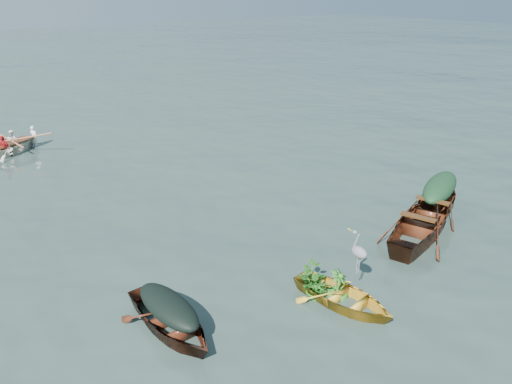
# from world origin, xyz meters

# --- Properties ---
(ground) EXTENTS (140.00, 140.00, 0.00)m
(ground) POSITION_xyz_m (0.00, 0.00, 0.00)
(ground) COLOR #31453E
(ground) RESTS_ON ground
(yellow_dinghy) EXTENTS (1.69, 2.89, 0.70)m
(yellow_dinghy) POSITION_xyz_m (-1.77, -1.17, 0.00)
(yellow_dinghy) COLOR gold
(yellow_dinghy) RESTS_ON ground
(dark_covered_boat) EXTENTS (1.42, 3.27, 0.76)m
(dark_covered_boat) POSITION_xyz_m (-4.90, 0.11, 0.00)
(dark_covered_boat) COLOR #541F13
(dark_covered_boat) RESTS_ON ground
(green_tarp_boat) EXTENTS (4.52, 2.98, 1.01)m
(green_tarp_boat) POSITION_xyz_m (3.45, 0.45, 0.00)
(green_tarp_boat) COLOR #451E10
(green_tarp_boat) RESTS_ON ground
(open_wooden_boat) EXTENTS (5.12, 3.11, 1.17)m
(open_wooden_boat) POSITION_xyz_m (1.99, -0.18, 0.00)
(open_wooden_boat) COLOR #5F2C17
(open_wooden_boat) RESTS_ON ground
(rowed_boat) EXTENTS (3.71, 2.92, 0.85)m
(rowed_boat) POSITION_xyz_m (-5.16, 12.77, 0.00)
(rowed_boat) COLOR white
(rowed_boat) RESTS_ON ground
(dark_tarp_cover) EXTENTS (0.78, 1.80, 0.40)m
(dark_tarp_cover) POSITION_xyz_m (-4.90, 0.11, 0.58)
(dark_tarp_cover) COLOR black
(dark_tarp_cover) RESTS_ON dark_covered_boat
(green_tarp_cover) EXTENTS (2.49, 1.64, 0.52)m
(green_tarp_cover) POSITION_xyz_m (3.45, 0.45, 0.77)
(green_tarp_cover) COLOR #183B21
(green_tarp_cover) RESTS_ON green_tarp_boat
(thwart_benches) EXTENTS (2.61, 1.70, 0.04)m
(thwart_benches) POSITION_xyz_m (1.99, -0.18, 0.61)
(thwart_benches) COLOR #41250F
(thwart_benches) RESTS_ON open_wooden_boat
(heron) EXTENTS (0.35, 0.45, 0.92)m
(heron) POSITION_xyz_m (-1.24, -1.01, 0.81)
(heron) COLOR gray
(heron) RESTS_ON yellow_dinghy
(dinghy_weeds) EXTENTS (0.87, 1.02, 0.60)m
(dinghy_weeds) POSITION_xyz_m (-1.85, -0.62, 0.65)
(dinghy_weeds) COLOR #286319
(dinghy_weeds) RESTS_ON yellow_dinghy
(rowers) EXTENTS (2.72, 2.23, 0.76)m
(rowers) POSITION_xyz_m (-5.16, 12.77, 0.80)
(rowers) COLOR silver
(rowers) RESTS_ON rowed_boat
(oars) EXTENTS (1.90, 2.51, 0.06)m
(oars) POSITION_xyz_m (-5.16, 12.77, 0.45)
(oars) COLOR #A2643D
(oars) RESTS_ON rowed_boat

